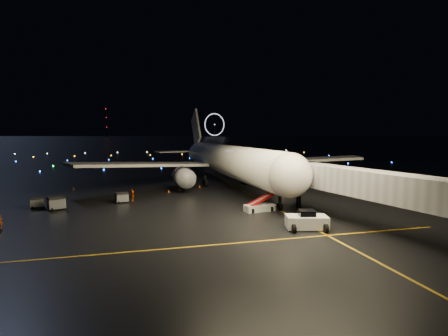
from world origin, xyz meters
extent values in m
plane|color=black|center=(0.00, 300.00, 0.00)|extent=(2000.00, 2000.00, 0.00)
cube|color=gold|center=(12.00, 15.00, 0.01)|extent=(0.25, 80.00, 0.02)
cube|color=gold|center=(-5.00, -10.00, 0.01)|extent=(60.00, 0.25, 0.02)
cube|color=silver|center=(11.10, -7.19, 1.07)|extent=(4.92, 3.39, 2.13)
imported|color=#DE4F06|center=(-7.54, 14.31, 0.92)|extent=(0.77, 1.16, 1.84)
cone|color=#FB4D16|center=(-1.34, 20.46, 0.23)|extent=(0.49, 0.49, 0.46)
cone|color=#FB4D16|center=(5.08, 24.61, 0.23)|extent=(0.43, 0.43, 0.46)
cone|color=#FB4D16|center=(0.70, 21.01, 0.26)|extent=(0.51, 0.51, 0.52)
cone|color=#FB4D16|center=(-18.26, 28.19, 0.26)|extent=(0.56, 0.56, 0.51)
cylinder|color=black|center=(-60.00, 740.00, 32.00)|extent=(1.80, 1.80, 64.00)
cube|color=slate|center=(-9.10, 13.21, 0.76)|extent=(2.08, 1.72, 1.53)
cube|color=slate|center=(-17.70, 10.36, 0.91)|extent=(2.57, 2.26, 1.82)
cube|color=slate|center=(-20.61, 12.36, 0.75)|extent=(2.03, 1.66, 1.51)
camera|label=1|loc=(-7.27, -41.37, 10.64)|focal=28.00mm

